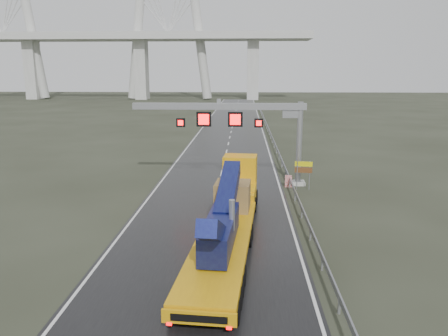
{
  "coord_description": "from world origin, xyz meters",
  "views": [
    {
      "loc": [
        2.17,
        -19.31,
        9.63
      ],
      "look_at": [
        0.8,
        9.92,
        3.2
      ],
      "focal_mm": 35.0,
      "sensor_mm": 36.0,
      "label": 1
    }
  ],
  "objects_px": {
    "sign_gantry": "(244,120)",
    "heavy_haul_truck": "(231,207)",
    "exit_sign_pair": "(303,170)",
    "striped_barrier": "(288,181)"
  },
  "relations": [
    {
      "from": "sign_gantry",
      "to": "heavy_haul_truck",
      "type": "relative_size",
      "value": 0.8
    },
    {
      "from": "heavy_haul_truck",
      "to": "striped_barrier",
      "type": "relative_size",
      "value": 18.85
    },
    {
      "from": "sign_gantry",
      "to": "heavy_haul_truck",
      "type": "xyz_separation_m",
      "value": [
        -0.71,
        -12.16,
        -3.93
      ]
    },
    {
      "from": "sign_gantry",
      "to": "exit_sign_pair",
      "type": "relative_size",
      "value": 6.04
    },
    {
      "from": "sign_gantry",
      "to": "exit_sign_pair",
      "type": "distance_m",
      "value": 6.57
    },
    {
      "from": "striped_barrier",
      "to": "heavy_haul_truck",
      "type": "bearing_deg",
      "value": -107.91
    },
    {
      "from": "sign_gantry",
      "to": "striped_barrier",
      "type": "distance_m",
      "value": 6.48
    },
    {
      "from": "heavy_haul_truck",
      "to": "striped_barrier",
      "type": "height_order",
      "value": "heavy_haul_truck"
    },
    {
      "from": "exit_sign_pair",
      "to": "striped_barrier",
      "type": "bearing_deg",
      "value": 147.66
    },
    {
      "from": "sign_gantry",
      "to": "heavy_haul_truck",
      "type": "height_order",
      "value": "sign_gantry"
    }
  ]
}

